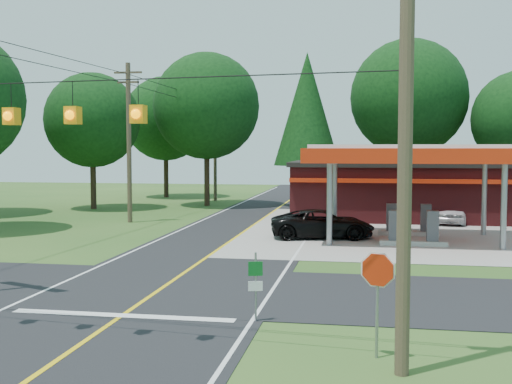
% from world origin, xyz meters
% --- Properties ---
extents(ground, '(120.00, 120.00, 0.00)m').
position_xyz_m(ground, '(0.00, 0.00, 0.00)').
color(ground, '#264D1B').
rests_on(ground, ground).
extents(main_highway, '(8.00, 120.00, 0.02)m').
position_xyz_m(main_highway, '(0.00, 0.00, 0.01)').
color(main_highway, black).
rests_on(main_highway, ground).
extents(cross_road, '(70.00, 7.00, 0.02)m').
position_xyz_m(cross_road, '(0.00, 0.00, 0.01)').
color(cross_road, black).
rests_on(cross_road, ground).
extents(lane_center_yellow, '(0.15, 110.00, 0.00)m').
position_xyz_m(lane_center_yellow, '(0.00, 0.00, 0.03)').
color(lane_center_yellow, yellow).
rests_on(lane_center_yellow, main_highway).
extents(gas_canopy, '(10.60, 7.40, 4.88)m').
position_xyz_m(gas_canopy, '(9.00, 13.00, 4.27)').
color(gas_canopy, gray).
rests_on(gas_canopy, ground).
extents(convenience_store, '(16.40, 7.55, 3.80)m').
position_xyz_m(convenience_store, '(10.00, 22.98, 1.92)').
color(convenience_store, maroon).
rests_on(convenience_store, ground).
extents(utility_pole_near_right, '(1.80, 0.30, 11.50)m').
position_xyz_m(utility_pole_near_right, '(7.50, -7.00, 5.96)').
color(utility_pole_near_right, '#473828').
rests_on(utility_pole_near_right, ground).
extents(utility_pole_far_left, '(1.80, 0.30, 10.00)m').
position_xyz_m(utility_pole_far_left, '(-8.00, 18.00, 5.20)').
color(utility_pole_far_left, '#473828').
rests_on(utility_pole_far_left, ground).
extents(utility_pole_north, '(0.30, 0.30, 9.50)m').
position_xyz_m(utility_pole_north, '(-6.50, 35.00, 4.75)').
color(utility_pole_north, '#473828').
rests_on(utility_pole_north, ground).
extents(overhead_beacons, '(17.04, 2.04, 1.03)m').
position_xyz_m(overhead_beacons, '(-1.00, -6.00, 6.21)').
color(overhead_beacons, black).
rests_on(overhead_beacons, ground).
extents(treeline_backdrop, '(70.27, 51.59, 13.30)m').
position_xyz_m(treeline_backdrop, '(0.82, 24.01, 7.49)').
color(treeline_backdrop, '#332316').
rests_on(treeline_backdrop, ground).
extents(suv_car, '(6.16, 6.16, 1.49)m').
position_xyz_m(suv_car, '(4.50, 12.86, 0.75)').
color(suv_car, black).
rests_on(suv_car, ground).
extents(sedan_car, '(5.13, 5.13, 1.52)m').
position_xyz_m(sedan_car, '(12.00, 20.82, 0.76)').
color(sedan_car, silver).
rests_on(sedan_car, ground).
extents(octagonal_stop_sign, '(0.80, 0.35, 2.44)m').
position_xyz_m(octagonal_stop_sign, '(7.00, -6.01, 1.82)').
color(octagonal_stop_sign, gray).
rests_on(octagonal_stop_sign, ground).
extents(route_sign_post, '(0.38, 0.14, 1.91)m').
position_xyz_m(route_sign_post, '(3.80, -3.52, 1.12)').
color(route_sign_post, gray).
rests_on(route_sign_post, ground).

